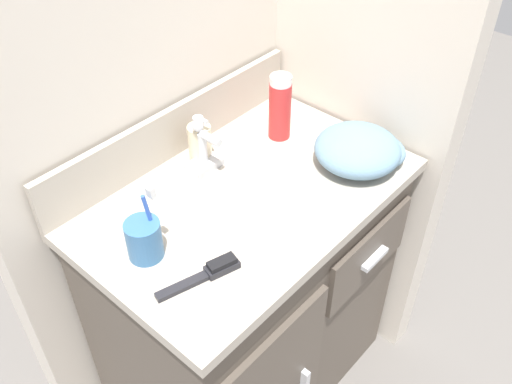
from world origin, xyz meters
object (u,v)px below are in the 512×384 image
soap_dispenser (200,142)px  hand_towel (362,149)px  hairbrush (210,272)px  shaving_cream_can (280,107)px  toothbrush_cup (144,239)px

soap_dispenser → hand_towel: soap_dispenser is taller
soap_dispenser → hairbrush: bearing=-131.6°
shaving_cream_can → hairbrush: size_ratio=0.98×
shaving_cream_can → hand_towel: 0.24m
toothbrush_cup → shaving_cream_can: shaving_cream_can is taller
toothbrush_cup → hairbrush: bearing=-71.5°
toothbrush_cup → hand_towel: 0.59m
hairbrush → soap_dispenser: bearing=64.6°
shaving_cream_can → hairbrush: 0.53m
hairbrush → hand_towel: bearing=14.0°
hand_towel → soap_dispenser: bearing=129.4°
shaving_cream_can → hand_towel: (0.05, -0.23, -0.05)m
hairbrush → hand_towel: size_ratio=0.83×
shaving_cream_can → hairbrush: (-0.48, -0.21, -0.08)m
toothbrush_cup → hairbrush: toothbrush_cup is taller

